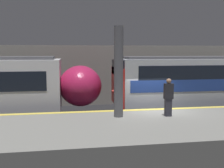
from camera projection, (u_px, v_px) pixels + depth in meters
The scene contains 5 objects.
ground_plane at pixel (155, 131), 13.07m from camera, with size 120.00×120.00×0.00m, color black.
platform at pixel (175, 135), 10.65m from camera, with size 40.00×4.80×1.15m.
station_rear_barrier at pixel (126, 75), 19.67m from camera, with size 50.00×0.15×4.39m.
support_pillar_near at pixel (119, 72), 11.13m from camera, with size 0.39×0.39×3.88m.
person_waiting at pixel (168, 96), 11.33m from camera, with size 0.38×0.24×1.65m.
Camera 1 is at (-4.15, -12.18, 3.94)m, focal length 42.00 mm.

